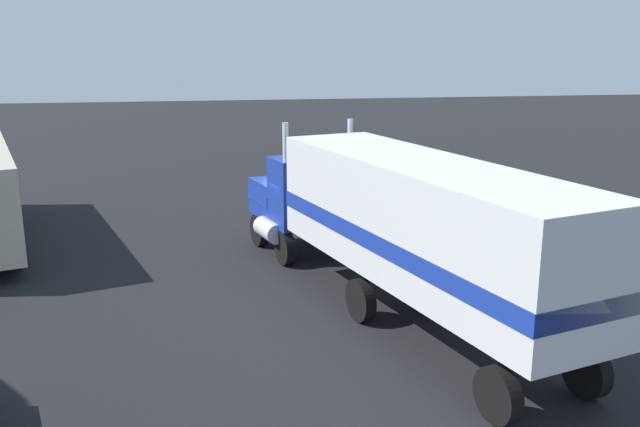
# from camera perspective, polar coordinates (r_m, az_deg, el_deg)

# --- Properties ---
(ground_plane) EXTENTS (120.00, 120.00, 0.00)m
(ground_plane) POSITION_cam_1_polar(r_m,az_deg,el_deg) (23.13, -1.32, -3.12)
(ground_plane) COLOR black
(lane_stripe_near) EXTENTS (4.27, 1.37, 0.01)m
(lane_stripe_near) POSITION_cam_1_polar(r_m,az_deg,el_deg) (22.75, 7.90, -3.54)
(lane_stripe_near) COLOR silver
(lane_stripe_near) RESTS_ON ground_plane
(lane_stripe_mid) EXTENTS (4.26, 1.41, 0.01)m
(lane_stripe_mid) POSITION_cam_1_polar(r_m,az_deg,el_deg) (20.79, 19.00, -5.93)
(lane_stripe_mid) COLOR silver
(lane_stripe_mid) RESTS_ON ground_plane
(semi_truck) EXTENTS (14.29, 6.33, 4.50)m
(semi_truck) POSITION_cam_1_polar(r_m,az_deg,el_deg) (17.41, 6.48, -0.41)
(semi_truck) COLOR #193399
(semi_truck) RESTS_ON ground_plane
(person_bystander) EXTENTS (0.43, 0.48, 1.63)m
(person_bystander) POSITION_cam_1_polar(r_m,az_deg,el_deg) (20.12, 12.14, -3.46)
(person_bystander) COLOR #2D3347
(person_bystander) RESTS_ON ground_plane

